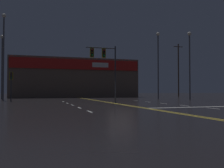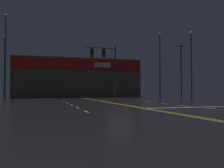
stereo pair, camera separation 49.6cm
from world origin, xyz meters
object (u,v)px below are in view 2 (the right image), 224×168
(streetlight_near_left, at_px, (6,47))
(streetlight_median_approach, at_px, (5,59))
(traffic_signal_corner_northwest, at_px, (13,80))
(streetlight_near_right, at_px, (191,56))
(traffic_signal_median, at_px, (104,60))
(streetlight_far_median, at_px, (160,57))

(streetlight_near_left, bearing_deg, streetlight_median_approach, 98.00)
(traffic_signal_corner_northwest, bearing_deg, streetlight_near_right, -4.28)
(streetlight_near_left, relative_size, streetlight_median_approach, 1.16)
(streetlight_near_left, xyz_separation_m, streetlight_median_approach, (-0.90, 6.42, -0.87))
(traffic_signal_corner_northwest, bearing_deg, traffic_signal_median, -38.89)
(streetlight_near_left, bearing_deg, traffic_signal_corner_northwest, -71.57)
(streetlight_median_approach, bearing_deg, traffic_signal_corner_northwest, -77.91)
(traffic_signal_corner_northwest, height_order, streetlight_near_left, streetlight_near_left)
(streetlight_near_right, xyz_separation_m, streetlight_far_median, (-2.57, 4.67, 0.43))
(streetlight_median_approach, height_order, streetlight_far_median, streetlight_far_median)
(streetlight_near_right, relative_size, streetlight_median_approach, 0.96)
(streetlight_near_left, distance_m, streetlight_far_median, 22.79)
(traffic_signal_corner_northwest, bearing_deg, streetlight_near_left, 108.43)
(traffic_signal_corner_northwest, xyz_separation_m, streetlight_median_approach, (-2.22, 10.38, 3.79))
(streetlight_median_approach, distance_m, streetlight_far_median, 24.82)
(traffic_signal_corner_northwest, bearing_deg, streetlight_far_median, 7.65)
(streetlight_near_left, relative_size, streetlight_near_right, 1.20)
(traffic_signal_median, relative_size, streetlight_far_median, 0.57)
(traffic_signal_corner_northwest, xyz_separation_m, streetlight_far_median, (21.43, 2.88, 4.01))
(traffic_signal_median, bearing_deg, streetlight_near_right, 22.24)
(streetlight_near_right, bearing_deg, streetlight_median_approach, 155.09)
(traffic_signal_median, bearing_deg, streetlight_near_left, 132.98)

